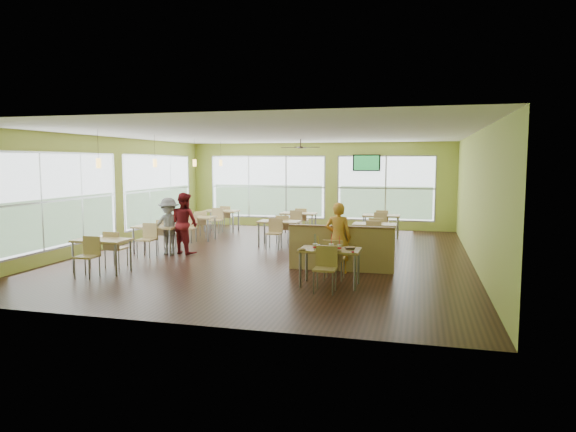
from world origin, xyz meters
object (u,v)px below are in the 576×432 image
(food_basket, at_px, (350,248))
(main_table, at_px, (330,255))
(half_wall_divider, at_px, (341,248))
(man_plaid, at_px, (338,238))

(food_basket, bearing_deg, main_table, -174.98)
(main_table, xyz_separation_m, half_wall_divider, (0.00, 1.45, -0.11))
(main_table, bearing_deg, food_basket, 5.02)
(half_wall_divider, relative_size, food_basket, 10.79)
(half_wall_divider, relative_size, man_plaid, 1.51)
(main_table, relative_size, man_plaid, 0.96)
(main_table, relative_size, food_basket, 6.84)
(half_wall_divider, xyz_separation_m, food_basket, (0.40, -1.42, 0.26))
(main_table, distance_m, food_basket, 0.43)
(main_table, height_order, half_wall_divider, half_wall_divider)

